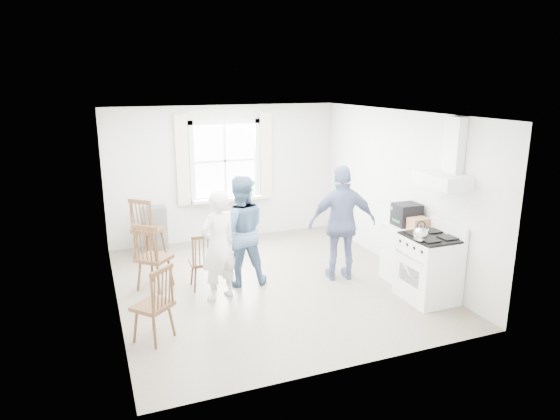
# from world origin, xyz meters

# --- Properties ---
(room_shell) EXTENTS (4.62, 5.12, 2.64)m
(room_shell) POSITION_xyz_m (0.00, 0.00, 1.30)
(room_shell) COLOR gray
(room_shell) RESTS_ON ground
(window_assembly) EXTENTS (1.88, 0.24, 1.70)m
(window_assembly) POSITION_xyz_m (0.00, 2.45, 1.46)
(window_assembly) COLOR white
(window_assembly) RESTS_ON room_shell
(range_hood) EXTENTS (0.45, 0.76, 0.94)m
(range_hood) POSITION_xyz_m (2.07, -1.35, 1.90)
(range_hood) COLOR silver
(range_hood) RESTS_ON room_shell
(shelf_unit) EXTENTS (0.40, 0.30, 0.80)m
(shelf_unit) POSITION_xyz_m (-1.40, 2.33, 0.40)
(shelf_unit) COLOR slate
(shelf_unit) RESTS_ON ground
(gas_stove) EXTENTS (0.68, 0.76, 1.12)m
(gas_stove) POSITION_xyz_m (1.91, -1.35, 0.48)
(gas_stove) COLOR white
(gas_stove) RESTS_ON ground
(kettle) EXTENTS (0.19, 0.19, 0.28)m
(kettle) POSITION_xyz_m (1.64, -1.46, 1.04)
(kettle) COLOR silver
(kettle) RESTS_ON gas_stove
(low_cabinet) EXTENTS (0.50, 0.55, 0.90)m
(low_cabinet) POSITION_xyz_m (1.98, -0.65, 0.45)
(low_cabinet) COLOR silver
(low_cabinet) RESTS_ON ground
(stereo_stack) EXTENTS (0.38, 0.35, 0.34)m
(stereo_stack) POSITION_xyz_m (2.01, -0.63, 1.07)
(stereo_stack) COLOR black
(stereo_stack) RESTS_ON low_cabinet
(cardboard_box) EXTENTS (0.29, 0.21, 0.18)m
(cardboard_box) POSITION_xyz_m (2.02, -0.90, 0.99)
(cardboard_box) COLOR #AF7B54
(cardboard_box) RESTS_ON low_cabinet
(windsor_chair_a) EXTENTS (0.39, 0.38, 0.88)m
(windsor_chair_a) POSITION_xyz_m (-0.99, 0.15, 0.54)
(windsor_chair_a) COLOR #442916
(windsor_chair_a) RESTS_ON ground
(windsor_chair_b) EXTENTS (0.62, 0.62, 1.05)m
(windsor_chair_b) POSITION_xyz_m (-1.75, 0.39, 0.64)
(windsor_chair_b) COLOR #442916
(windsor_chair_b) RESTS_ON ground
(windsor_chair_c) EXTENTS (0.56, 0.56, 0.96)m
(windsor_chair_c) POSITION_xyz_m (-1.83, -1.17, 0.59)
(windsor_chair_c) COLOR #442916
(windsor_chair_c) RESTS_ON ground
(person_left) EXTENTS (0.76, 0.76, 1.60)m
(person_left) POSITION_xyz_m (-0.86, -0.25, 0.80)
(person_left) COLOR silver
(person_left) RESTS_ON ground
(person_mid) EXTENTS (0.93, 0.93, 1.69)m
(person_mid) POSITION_xyz_m (-0.41, 0.18, 0.85)
(person_mid) COLOR #486586
(person_mid) RESTS_ON ground
(person_right) EXTENTS (1.27, 1.27, 1.81)m
(person_right) POSITION_xyz_m (1.13, -0.20, 0.90)
(person_right) COLOR navy
(person_right) RESTS_ON ground
(potted_plant) EXTENTS (0.19, 0.19, 0.30)m
(potted_plant) POSITION_xyz_m (0.49, 2.36, 1.00)
(potted_plant) COLOR #2F6A34
(potted_plant) RESTS_ON window_assembly
(windsor_chair_d) EXTENTS (0.64, 0.64, 1.10)m
(windsor_chair_d) POSITION_xyz_m (-1.65, 1.82, 0.67)
(windsor_chair_d) COLOR #442916
(windsor_chair_d) RESTS_ON ground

